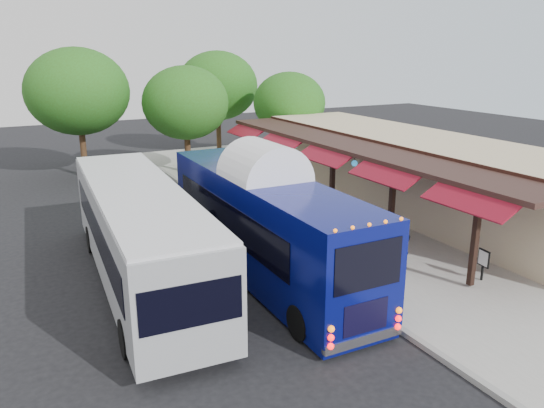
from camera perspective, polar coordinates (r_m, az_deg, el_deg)
ground at (r=19.06m, az=3.62°, el=-7.02°), size 90.00×90.00×0.00m
sidewalk at (r=24.79m, az=8.70°, el=-1.40°), size 10.00×40.00×0.15m
curb at (r=22.32m, az=-1.62°, el=-3.23°), size 0.20×40.00×0.16m
station_shelter at (r=26.44m, az=14.80°, el=3.33°), size 8.15×20.00×3.60m
coach_bus at (r=17.99m, az=-0.81°, el=-1.66°), size 2.59×11.63×3.70m
city_bus at (r=17.82m, az=-14.06°, el=-2.90°), size 3.43×12.42×3.30m
ped_a at (r=18.81m, az=13.73°, el=-4.36°), size 0.72×0.53×1.80m
ped_b at (r=18.19m, az=7.79°, el=-4.62°), size 0.99×0.81×1.87m
ped_c at (r=21.65m, az=1.77°, el=-1.34°), size 0.97×0.97×1.65m
ped_d at (r=23.81m, az=5.40°, el=0.14°), size 1.02×0.59×1.57m
sign_board at (r=18.87m, az=21.81°, el=-5.58°), size 0.10×0.49×1.07m
tree_left at (r=32.89m, az=-9.28°, el=10.68°), size 5.19×5.19×6.65m
tree_mid at (r=39.61m, az=-5.89°, el=12.53°), size 5.84×5.84×7.48m
tree_right at (r=35.86m, az=1.87°, el=10.79°), size 4.80×4.80×6.15m
tree_far at (r=33.92m, az=-20.18°, el=11.28°), size 6.02×6.02×7.71m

